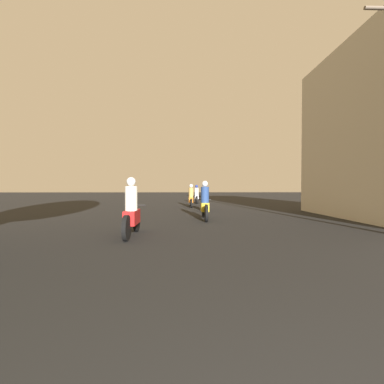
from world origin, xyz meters
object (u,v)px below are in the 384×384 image
(motorcycle_red, at_px, (132,213))
(motorcycle_yellow, at_px, (205,204))
(motorcycle_silver, at_px, (197,196))
(motorcycle_white, at_px, (204,199))
(motorcycle_orange, at_px, (191,198))

(motorcycle_red, xyz_separation_m, motorcycle_yellow, (2.22, 3.34, 0.00))
(motorcycle_red, bearing_deg, motorcycle_silver, 80.54)
(motorcycle_yellow, xyz_separation_m, motorcycle_white, (0.30, 4.12, -0.02))
(motorcycle_red, relative_size, motorcycle_yellow, 0.94)
(motorcycle_red, xyz_separation_m, motorcycle_silver, (2.38, 13.39, -0.04))
(motorcycle_white, xyz_separation_m, motorcycle_silver, (-0.15, 5.94, -0.01))
(motorcycle_white, relative_size, motorcycle_orange, 1.09)
(motorcycle_red, distance_m, motorcycle_orange, 9.93)
(motorcycle_yellow, xyz_separation_m, motorcycle_orange, (-0.38, 6.42, -0.03))
(motorcycle_red, height_order, motorcycle_yellow, motorcycle_red)
(motorcycle_red, height_order, motorcycle_orange, motorcycle_red)
(motorcycle_orange, distance_m, motorcycle_silver, 3.68)
(motorcycle_yellow, distance_m, motorcycle_orange, 6.43)
(motorcycle_white, distance_m, motorcycle_silver, 5.94)
(motorcycle_red, height_order, motorcycle_white, motorcycle_red)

